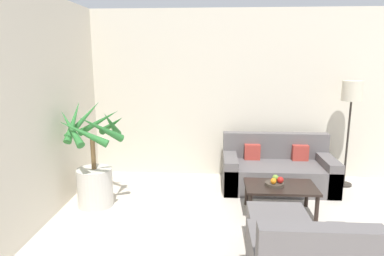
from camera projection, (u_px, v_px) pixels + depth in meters
The scene contains 10 objects.
wall_back at pixel (279, 95), 5.51m from camera, with size 7.65×0.06×2.70m.
potted_palm at pixel (94, 168), 4.49m from camera, with size 0.89×0.90×1.41m.
sofa_loveseat at pixel (277, 171), 5.18m from camera, with size 1.63×0.83×0.78m.
floor_lamp at pixel (352, 98), 5.04m from camera, with size 0.29×0.29×1.61m.
coffee_table at pixel (280, 189), 4.30m from camera, with size 0.88×0.55×0.37m.
fruit_bowl at pixel (274, 184), 4.29m from camera, with size 0.23×0.23×0.04m.
apple_red at pixel (280, 180), 4.25m from camera, with size 0.08×0.08×0.08m.
apple_green at pixel (275, 178), 4.33m from camera, with size 0.08×0.08×0.08m.
orange_fruit at pixel (273, 181), 4.23m from camera, with size 0.07×0.07×0.07m.
ottoman at pixel (277, 230), 3.53m from camera, with size 0.59×0.50×0.40m.
Camera 1 is at (-1.04, 0.26, 1.96)m, focal length 32.00 mm.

